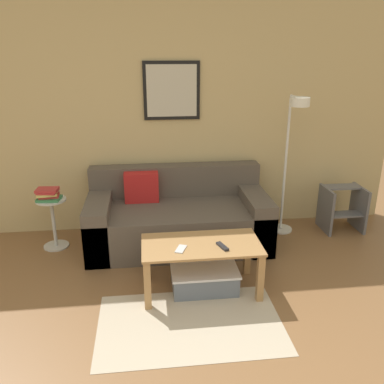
{
  "coord_description": "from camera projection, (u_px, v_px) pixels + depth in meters",
  "views": [
    {
      "loc": [
        -0.05,
        -1.49,
        2.01
      ],
      "look_at": [
        0.33,
        1.71,
        0.85
      ],
      "focal_mm": 38.0,
      "sensor_mm": 36.0,
      "label": 1
    }
  ],
  "objects": [
    {
      "name": "coffee_table",
      "position": [
        201.0,
        253.0,
        3.44
      ],
      "size": [
        1.0,
        0.51,
        0.44
      ],
      "color": "#AD7F4C",
      "rests_on": "ground_plane"
    },
    {
      "name": "side_table",
      "position": [
        53.0,
        219.0,
        4.21
      ],
      "size": [
        0.31,
        0.31,
        0.54
      ],
      "color": "silver",
      "rests_on": "ground_plane"
    },
    {
      "name": "area_rug",
      "position": [
        190.0,
        323.0,
        3.11
      ],
      "size": [
        1.41,
        0.87,
        0.01
      ],
      "primitive_type": "cube",
      "color": "#C1B299",
      "rests_on": "ground_plane"
    },
    {
      "name": "storage_bin",
      "position": [
        204.0,
        277.0,
        3.55
      ],
      "size": [
        0.58,
        0.41,
        0.2
      ],
      "color": "slate",
      "rests_on": "ground_plane"
    },
    {
      "name": "wall_back",
      "position": [
        149.0,
        117.0,
        4.42
      ],
      "size": [
        5.6,
        0.09,
        2.55
      ],
      "color": "tan",
      "rests_on": "ground_plane"
    },
    {
      "name": "cell_phone",
      "position": [
        181.0,
        249.0,
        3.31
      ],
      "size": [
        0.11,
        0.15,
        0.01
      ],
      "primitive_type": "cube",
      "rotation": [
        0.0,
        0.0,
        -0.38
      ],
      "color": "silver",
      "rests_on": "coffee_table"
    },
    {
      "name": "couch",
      "position": [
        177.0,
        218.0,
        4.33
      ],
      "size": [
        1.87,
        0.92,
        0.77
      ],
      "color": "brown",
      "rests_on": "ground_plane"
    },
    {
      "name": "book_stack",
      "position": [
        48.0,
        194.0,
        4.1
      ],
      "size": [
        0.25,
        0.2,
        0.12
      ],
      "color": "#387F4C",
      "rests_on": "side_table"
    },
    {
      "name": "remote_control",
      "position": [
        222.0,
        246.0,
        3.34
      ],
      "size": [
        0.09,
        0.15,
        0.02
      ],
      "primitive_type": "cube",
      "rotation": [
        0.0,
        0.0,
        0.34
      ],
      "color": "#232328",
      "rests_on": "coffee_table"
    },
    {
      "name": "step_stool",
      "position": [
        342.0,
        207.0,
        4.64
      ],
      "size": [
        0.43,
        0.38,
        0.51
      ],
      "color": "slate",
      "rests_on": "ground_plane"
    },
    {
      "name": "floor_lamp",
      "position": [
        292.0,
        148.0,
        4.23
      ],
      "size": [
        0.26,
        0.49,
        1.54
      ],
      "color": "white",
      "rests_on": "ground_plane"
    }
  ]
}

